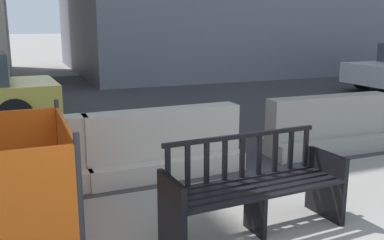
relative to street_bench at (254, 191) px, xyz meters
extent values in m
cube|color=#333335|center=(-0.66, 7.35, -0.39)|extent=(120.00, 12.00, 0.01)
cube|color=black|center=(-0.82, -0.07, -0.07)|extent=(0.08, 0.51, 0.66)
cube|color=black|center=(0.82, 0.02, -0.07)|extent=(0.08, 0.51, 0.66)
cube|color=black|center=(0.00, -0.03, -0.17)|extent=(0.06, 0.33, 0.45)
cube|color=black|center=(0.01, -0.26, 0.05)|extent=(1.60, 0.16, 0.02)
cube|color=black|center=(0.01, -0.14, 0.05)|extent=(1.60, 0.16, 0.02)
cube|color=black|center=(0.00, -0.03, 0.05)|extent=(1.60, 0.16, 0.02)
cube|color=black|center=(0.00, 0.09, 0.05)|extent=(1.60, 0.16, 0.02)
cube|color=black|center=(-0.01, 0.20, 0.05)|extent=(1.60, 0.16, 0.02)
cube|color=black|center=(-0.01, 0.21, 0.46)|extent=(1.60, 0.12, 0.04)
cube|color=black|center=(-0.76, 0.17, 0.25)|extent=(0.05, 0.03, 0.38)
cube|color=black|center=(-0.57, 0.18, 0.25)|extent=(0.05, 0.03, 0.38)
cube|color=black|center=(-0.39, 0.19, 0.25)|extent=(0.05, 0.03, 0.38)
cube|color=black|center=(-0.20, 0.20, 0.25)|extent=(0.05, 0.03, 0.38)
cube|color=black|center=(-0.01, 0.21, 0.25)|extent=(0.05, 0.03, 0.38)
cube|color=black|center=(0.18, 0.22, 0.25)|extent=(0.05, 0.03, 0.38)
cube|color=black|center=(0.36, 0.23, 0.25)|extent=(0.05, 0.03, 0.38)
cube|color=black|center=(0.55, 0.24, 0.25)|extent=(0.05, 0.03, 0.38)
cube|color=black|center=(0.74, 0.25, 0.25)|extent=(0.05, 0.03, 0.38)
cube|color=black|center=(-0.82, -0.09, 0.25)|extent=(0.07, 0.46, 0.03)
cube|color=black|center=(0.82, 0.00, 0.25)|extent=(0.07, 0.46, 0.03)
cube|color=#ADA89E|center=(-0.23, 1.82, -0.28)|extent=(2.02, 0.74, 0.24)
cube|color=#ADA89E|center=(-0.23, 1.82, 0.14)|extent=(2.01, 0.36, 0.60)
cube|color=gray|center=(2.36, 1.83, -0.28)|extent=(2.02, 0.74, 0.24)
cube|color=gray|center=(2.36, 1.83, 0.14)|extent=(2.01, 0.36, 0.60)
cylinder|color=#2D2D33|center=(-1.52, 0.05, 0.14)|extent=(0.05, 0.05, 1.08)
cylinder|color=#2D2D33|center=(-1.52, 1.62, 0.14)|extent=(0.05, 0.05, 1.08)
cube|color=#E05B14|center=(-1.52, 0.84, 0.14)|extent=(0.03, 1.57, 0.90)
cylinder|color=black|center=(-1.97, 4.68, -0.08)|extent=(0.65, 0.25, 0.64)
cylinder|color=black|center=(-2.07, 6.38, -0.08)|extent=(0.65, 0.25, 0.64)
cylinder|color=black|center=(7.61, 6.59, -0.08)|extent=(0.64, 0.23, 0.64)
camera|label=1|loc=(-1.90, -3.13, 1.46)|focal=40.00mm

